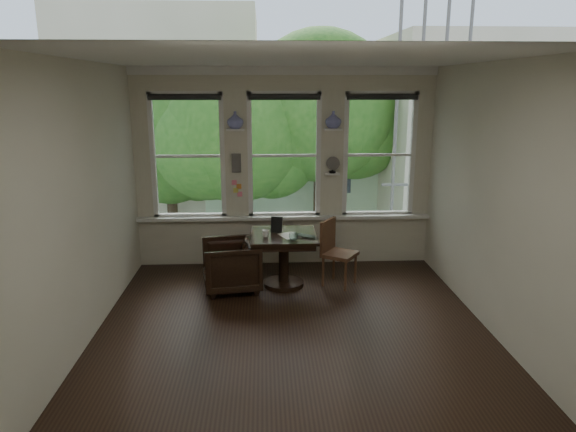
{
  "coord_description": "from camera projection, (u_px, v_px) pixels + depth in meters",
  "views": [
    {
      "loc": [
        -0.32,
        -5.52,
        2.74
      ],
      "look_at": [
        -0.01,
        0.9,
        1.09
      ],
      "focal_mm": 32.0,
      "sensor_mm": 36.0,
      "label": 1
    }
  ],
  "objects": [
    {
      "name": "ground",
      "position": [
        292.0,
        325.0,
        6.03
      ],
      "size": [
        4.5,
        4.5,
        0.0
      ],
      "primitive_type": "plane",
      "color": "black",
      "rests_on": "ground"
    },
    {
      "name": "window_left",
      "position": [
        188.0,
        156.0,
        7.72
      ],
      "size": [
        1.1,
        0.12,
        1.9
      ],
      "primitive_type": null,
      "color": "white",
      "rests_on": "ground"
    },
    {
      "name": "mug",
      "position": [
        266.0,
        233.0,
        6.92
      ],
      "size": [
        0.11,
        0.11,
        0.09
      ],
      "primitive_type": "imported",
      "rotation": [
        0.0,
        0.0,
        -0.13
      ],
      "color": "white",
      "rests_on": "table"
    },
    {
      "name": "papers",
      "position": [
        289.0,
        236.0,
        6.97
      ],
      "size": [
        0.32,
        0.36,
        0.0
      ],
      "primitive_type": "cube",
      "rotation": [
        0.0,
        0.0,
        0.41
      ],
      "color": "silver",
      "rests_on": "table"
    },
    {
      "name": "wall_back",
      "position": [
        284.0,
        168.0,
        7.84
      ],
      "size": [
        4.5,
        0.0,
        4.5
      ],
      "primitive_type": "plane",
      "rotation": [
        1.57,
        0.0,
        0.0
      ],
      "color": "beige",
      "rests_on": "ground"
    },
    {
      "name": "tablet",
      "position": [
        277.0,
        225.0,
        7.11
      ],
      "size": [
        0.17,
        0.11,
        0.22
      ],
      "primitive_type": "cube",
      "rotation": [
        -0.26,
        0.0,
        -0.24
      ],
      "color": "black",
      "rests_on": "table"
    },
    {
      "name": "side_chair_right",
      "position": [
        340.0,
        254.0,
        7.14
      ],
      "size": [
        0.58,
        0.58,
        0.92
      ],
      "primitive_type": null,
      "rotation": [
        0.0,
        0.0,
        0.99
      ],
      "color": "#4E2D1B",
      "rests_on": "ground"
    },
    {
      "name": "shelf_right",
      "position": [
        333.0,
        129.0,
        7.63
      ],
      "size": [
        0.26,
        0.16,
        0.03
      ],
      "primitive_type": "cube",
      "color": "white",
      "rests_on": "ground"
    },
    {
      "name": "cushion_red",
      "position": [
        231.0,
        258.0,
        6.98
      ],
      "size": [
        0.45,
        0.45,
        0.06
      ],
      "primitive_type": "cube",
      "color": "maroon",
      "rests_on": "armchair_left"
    },
    {
      "name": "vase_left",
      "position": [
        235.0,
        120.0,
        7.53
      ],
      "size": [
        0.24,
        0.24,
        0.25
      ],
      "primitive_type": "imported",
      "color": "silver",
      "rests_on": "shelf_left"
    },
    {
      "name": "laptop",
      "position": [
        303.0,
        237.0,
        6.88
      ],
      "size": [
        0.36,
        0.33,
        0.02
      ],
      "primitive_type": "imported",
      "rotation": [
        0.0,
        0.0,
        -0.6
      ],
      "color": "black",
      "rests_on": "table"
    },
    {
      "name": "shelf_left",
      "position": [
        235.0,
        130.0,
        7.56
      ],
      "size": [
        0.26,
        0.16,
        0.03
      ],
      "primitive_type": "cube",
      "color": "white",
      "rests_on": "ground"
    },
    {
      "name": "intercom",
      "position": [
        236.0,
        163.0,
        7.71
      ],
      "size": [
        0.14,
        0.06,
        0.28
      ],
      "primitive_type": "cube",
      "color": "#59544F",
      "rests_on": "ground"
    },
    {
      "name": "ceiling",
      "position": [
        293.0,
        59.0,
        5.29
      ],
      "size": [
        4.5,
        4.5,
        0.0
      ],
      "primitive_type": "plane",
      "rotation": [
        3.14,
        0.0,
        0.0
      ],
      "color": "silver",
      "rests_on": "ground"
    },
    {
      "name": "desk_fan",
      "position": [
        332.0,
        167.0,
        7.75
      ],
      "size": [
        0.2,
        0.2,
        0.24
      ],
      "primitive_type": null,
      "color": "#59544F",
      "rests_on": "ground"
    },
    {
      "name": "window_right",
      "position": [
        379.0,
        155.0,
        7.86
      ],
      "size": [
        1.1,
        0.12,
        1.9
      ],
      "primitive_type": null,
      "color": "white",
      "rests_on": "ground"
    },
    {
      "name": "table",
      "position": [
        284.0,
        260.0,
        7.13
      ],
      "size": [
        0.9,
        0.9,
        0.75
      ],
      "primitive_type": null,
      "color": "black",
      "rests_on": "ground"
    },
    {
      "name": "window_center",
      "position": [
        284.0,
        155.0,
        7.79
      ],
      "size": [
        1.1,
        0.12,
        1.9
      ],
      "primitive_type": null,
      "color": "white",
      "rests_on": "ground"
    },
    {
      "name": "sticky_notes",
      "position": [
        237.0,
        186.0,
        7.81
      ],
      "size": [
        0.16,
        0.01,
        0.24
      ],
      "primitive_type": null,
      "color": "pink",
      "rests_on": "ground"
    },
    {
      "name": "armchair_left",
      "position": [
        231.0,
        265.0,
        7.0
      ],
      "size": [
        0.87,
        0.85,
        0.7
      ],
      "primitive_type": "imported",
      "rotation": [
        0.0,
        0.0,
        -1.42
      ],
      "color": "black",
      "rests_on": "ground"
    },
    {
      "name": "vase_right",
      "position": [
        333.0,
        120.0,
        7.59
      ],
      "size": [
        0.24,
        0.24,
        0.25
      ],
      "primitive_type": "imported",
      "color": "silver",
      "rests_on": "shelf_right"
    },
    {
      "name": "wall_right",
      "position": [
        492.0,
        198.0,
        5.77
      ],
      "size": [
        0.0,
        4.5,
        4.5
      ],
      "primitive_type": "plane",
      "rotation": [
        1.57,
        0.0,
        -1.57
      ],
      "color": "beige",
      "rests_on": "ground"
    },
    {
      "name": "wall_front",
      "position": [
        311.0,
        273.0,
        3.49
      ],
      "size": [
        4.5,
        0.0,
        4.5
      ],
      "primitive_type": "plane",
      "rotation": [
        -1.57,
        0.0,
        0.0
      ],
      "color": "beige",
      "rests_on": "ground"
    },
    {
      "name": "wall_left",
      "position": [
        86.0,
        203.0,
        5.56
      ],
      "size": [
        0.0,
        4.5,
        4.5
      ],
      "primitive_type": "plane",
      "rotation": [
        1.57,
        0.0,
        1.57
      ],
      "color": "beige",
      "rests_on": "ground"
    },
    {
      "name": "drinking_glass",
      "position": [
        294.0,
        237.0,
        6.75
      ],
      "size": [
        0.16,
        0.16,
        0.1
      ],
      "primitive_type": "imported",
      "rotation": [
        0.0,
        0.0,
        0.29
      ],
      "color": "white",
      "rests_on": "table"
    }
  ]
}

